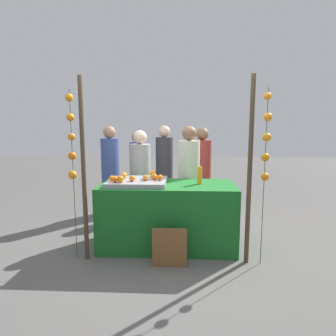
{
  "coord_description": "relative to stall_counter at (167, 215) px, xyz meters",
  "views": [
    {
      "loc": [
        0.2,
        -3.9,
        1.68
      ],
      "look_at": [
        0.0,
        0.15,
        1.09
      ],
      "focal_mm": 30.9,
      "sensor_mm": 36.0,
      "label": 1
    }
  ],
  "objects": [
    {
      "name": "orange_8",
      "position": [
        -0.62,
        0.08,
        0.55
      ],
      "size": [
        0.09,
        0.09,
        0.09
      ],
      "primitive_type": "sphere",
      "color": "orange",
      "rests_on": "orange_tray"
    },
    {
      "name": "chalkboard_sign",
      "position": [
        0.06,
        -0.63,
        -0.21
      ],
      "size": [
        0.42,
        0.03,
        0.49
      ],
      "color": "brown",
      "rests_on": "ground_plane"
    },
    {
      "name": "orange_1",
      "position": [
        -0.1,
        -0.06,
        0.54
      ],
      "size": [
        0.08,
        0.08,
        0.08
      ],
      "primitive_type": "sphere",
      "color": "orange",
      "rests_on": "orange_tray"
    },
    {
      "name": "vendor_left",
      "position": [
        -0.46,
        0.63,
        0.31
      ],
      "size": [
        0.32,
        0.32,
        1.61
      ],
      "color": "#99999E",
      "rests_on": "ground_plane"
    },
    {
      "name": "crowd_person_2",
      "position": [
        0.57,
        1.4,
        0.32
      ],
      "size": [
        0.33,
        0.33,
        1.65
      ],
      "color": "maroon",
      "rests_on": "ground_plane"
    },
    {
      "name": "crowd_person_0",
      "position": [
        -0.15,
        1.76,
        0.34
      ],
      "size": [
        0.34,
        0.34,
        1.69
      ],
      "color": "#333338",
      "rests_on": "ground_plane"
    },
    {
      "name": "orange_6",
      "position": [
        -0.6,
        -0.23,
        0.55
      ],
      "size": [
        0.09,
        0.09,
        0.09
      ],
      "primitive_type": "sphere",
      "color": "orange",
      "rests_on": "orange_tray"
    },
    {
      "name": "stall_counter",
      "position": [
        0.0,
        0.0,
        0.0
      ],
      "size": [
        1.85,
        0.85,
        0.89
      ],
      "primitive_type": "cube",
      "color": "#196023",
      "rests_on": "ground_plane"
    },
    {
      "name": "canopy_post_right",
      "position": [
        1.0,
        -0.47,
        0.69
      ],
      "size": [
        0.06,
        0.06,
        2.27
      ],
      "primitive_type": "cylinder",
      "color": "#473828",
      "rests_on": "ground_plane"
    },
    {
      "name": "orange_0",
      "position": [
        -0.29,
        -0.09,
        0.54
      ],
      "size": [
        0.08,
        0.08,
        0.08
      ],
      "primitive_type": "sphere",
      "color": "orange",
      "rests_on": "orange_tray"
    },
    {
      "name": "crowd_person_1",
      "position": [
        -1.15,
        1.41,
        0.34
      ],
      "size": [
        0.34,
        0.34,
        1.68
      ],
      "color": "#384C8C",
      "rests_on": "ground_plane"
    },
    {
      "name": "orange_7",
      "position": [
        -0.74,
        -0.13,
        0.54
      ],
      "size": [
        0.07,
        0.07,
        0.07
      ],
      "primitive_type": "sphere",
      "color": "orange",
      "rests_on": "orange_tray"
    },
    {
      "name": "orange_4",
      "position": [
        -0.68,
        -0.22,
        0.54
      ],
      "size": [
        0.08,
        0.08,
        0.08
      ],
      "primitive_type": "sphere",
      "color": "orange",
      "rests_on": "orange_tray"
    },
    {
      "name": "orange_tray",
      "position": [
        -0.41,
        -0.02,
        0.47
      ],
      "size": [
        0.79,
        0.68,
        0.06
      ],
      "primitive_type": "cube",
      "color": "gray",
      "rests_on": "stall_counter"
    },
    {
      "name": "garland_strand_left",
      "position": [
        -1.14,
        -0.45,
        1.05
      ],
      "size": [
        0.11,
        0.12,
        2.11
      ],
      "color": "#2D4C23",
      "rests_on": "ground_plane"
    },
    {
      "name": "vendor_right",
      "position": [
        0.31,
        0.61,
        0.34
      ],
      "size": [
        0.34,
        0.34,
        1.68
      ],
      "color": "beige",
      "rests_on": "ground_plane"
    },
    {
      "name": "crowd_person_3",
      "position": [
        -0.72,
        1.98,
        0.28
      ],
      "size": [
        0.31,
        0.31,
        1.56
      ],
      "color": "#384C8C",
      "rests_on": "ground_plane"
    },
    {
      "name": "orange_3",
      "position": [
        -0.46,
        -0.14,
        0.54
      ],
      "size": [
        0.08,
        0.08,
        0.08
      ],
      "primitive_type": "sphere",
      "color": "orange",
      "rests_on": "orange_tray"
    },
    {
      "name": "orange_5",
      "position": [
        -0.22,
        0.23,
        0.55
      ],
      "size": [
        0.09,
        0.09,
        0.09
      ],
      "primitive_type": "sphere",
      "color": "orange",
      "rests_on": "orange_tray"
    },
    {
      "name": "ground_plane",
      "position": [
        0.0,
        0.0,
        -0.44
      ],
      "size": [
        24.0,
        24.0,
        0.0
      ],
      "primitive_type": "plane",
      "color": "#565451"
    },
    {
      "name": "canopy_post_left",
      "position": [
        -1.0,
        -0.47,
        0.69
      ],
      "size": [
        0.06,
        0.06,
        2.27
      ],
      "primitive_type": "cylinder",
      "color": "#473828",
      "rests_on": "ground_plane"
    },
    {
      "name": "garland_strand_right",
      "position": [
        1.17,
        -0.49,
        1.07
      ],
      "size": [
        0.11,
        0.11,
        2.11
      ],
      "color": "#2D4C23",
      "rests_on": "ground_plane"
    },
    {
      "name": "juice_bottle",
      "position": [
        0.44,
        0.02,
        0.56
      ],
      "size": [
        0.07,
        0.07,
        0.25
      ],
      "color": "orange",
      "rests_on": "stall_counter"
    },
    {
      "name": "orange_2",
      "position": [
        -0.18,
        -0.02,
        0.55
      ],
      "size": [
        0.08,
        0.08,
        0.08
      ],
      "primitive_type": "sphere",
      "color": "orange",
      "rests_on": "orange_tray"
    }
  ]
}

